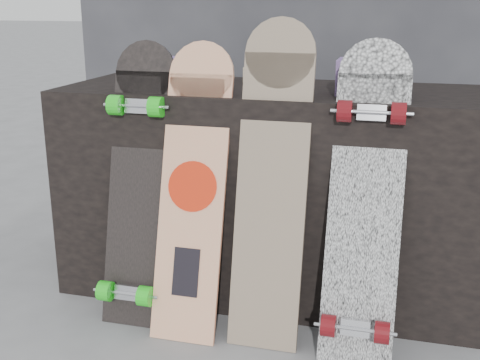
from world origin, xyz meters
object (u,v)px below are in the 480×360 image
(vendor_table, at_px, (274,191))
(skateboard_dark, at_px, (138,180))
(longboard_geisha, at_px, (193,182))
(longboard_celtic, at_px, (273,174))
(longboard_cascadia, at_px, (366,197))

(vendor_table, relative_size, skateboard_dark, 1.63)
(vendor_table, xyz_separation_m, skateboard_dark, (-0.42, -0.33, 0.11))
(longboard_geisha, xyz_separation_m, longboard_celtic, (0.27, 0.01, 0.05))
(longboard_celtic, distance_m, skateboard_dark, 0.49)
(longboard_geisha, bearing_deg, longboard_celtic, 3.14)
(longboard_geisha, distance_m, longboard_cascadia, 0.58)
(longboard_geisha, bearing_deg, longboard_cascadia, -0.39)
(longboard_celtic, xyz_separation_m, longboard_cascadia, (0.31, -0.02, -0.05))
(longboard_cascadia, bearing_deg, skateboard_dark, 178.55)
(vendor_table, bearing_deg, skateboard_dark, -141.71)
(longboard_geisha, height_order, skateboard_dark, longboard_geisha)
(longboard_geisha, bearing_deg, vendor_table, 59.12)
(longboard_geisha, distance_m, skateboard_dark, 0.21)
(longboard_geisha, relative_size, longboard_celtic, 0.92)
(vendor_table, height_order, longboard_geisha, longboard_geisha)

